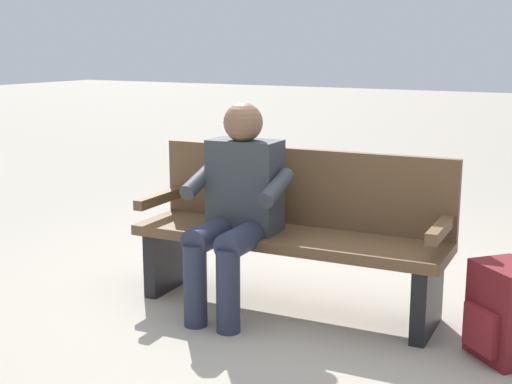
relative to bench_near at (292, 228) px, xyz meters
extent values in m
plane|color=#A89E8E|center=(0.00, 0.07, -0.46)|extent=(40.00, 40.00, 0.00)
cube|color=brown|center=(0.00, 0.07, -0.04)|extent=(1.83, 0.60, 0.06)
cube|color=brown|center=(0.01, -0.14, 0.22)|extent=(1.80, 0.17, 0.45)
cube|color=brown|center=(-0.85, 0.01, 0.11)|extent=(0.09, 0.48, 0.06)
cube|color=brown|center=(0.84, 0.13, 0.11)|extent=(0.09, 0.48, 0.06)
cube|color=black|center=(-0.80, 0.02, -0.26)|extent=(0.11, 0.44, 0.39)
cube|color=black|center=(0.79, 0.13, -0.26)|extent=(0.11, 0.44, 0.39)
cube|color=#33383D|center=(0.23, 0.14, 0.25)|extent=(0.41, 0.25, 0.52)
sphere|color=brown|center=(0.23, 0.16, 0.61)|extent=(0.22, 0.22, 0.22)
cylinder|color=#282D42|center=(0.12, 0.34, 0.01)|extent=(0.18, 0.43, 0.15)
cylinder|color=#282D42|center=(0.32, 0.35, 0.01)|extent=(0.18, 0.43, 0.15)
cylinder|color=#282D42|center=(0.11, 0.53, -0.23)|extent=(0.13, 0.13, 0.45)
cylinder|color=#282D42|center=(0.31, 0.54, -0.23)|extent=(0.13, 0.13, 0.45)
cylinder|color=#33383D|center=(-0.01, 0.22, 0.28)|extent=(0.11, 0.32, 0.18)
cylinder|color=#33383D|center=(0.47, 0.25, 0.28)|extent=(0.11, 0.32, 0.18)
cube|color=maroon|center=(-1.22, 0.14, -0.22)|extent=(0.41, 0.40, 0.47)
cube|color=maroon|center=(-1.13, 0.25, -0.29)|extent=(0.19, 0.18, 0.21)
camera|label=1|loc=(-1.77, 3.52, 1.03)|focal=49.76mm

